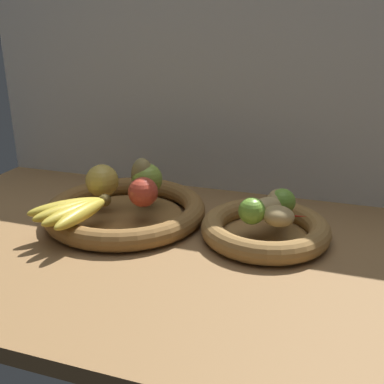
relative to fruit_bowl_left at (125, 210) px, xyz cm
name	(u,v)px	position (x,y,z in cm)	size (l,w,h in cm)	color
ground_plane	(200,239)	(18.89, -1.87, -3.68)	(140.00, 90.00, 3.00)	olive
back_wall	(236,88)	(18.89, 28.13, 25.32)	(140.00, 3.00, 55.00)	silver
fruit_bowl_left	(125,210)	(0.00, 0.00, 0.00)	(37.38, 37.38, 4.72)	brown
fruit_bowl_right	(265,229)	(32.81, 0.00, 0.02)	(27.44, 27.44, 4.72)	olive
apple_red_right	(143,192)	(5.56, -1.93, 5.91)	(6.73, 6.73, 6.73)	#CC422D
apple_green_back	(147,179)	(3.14, 5.91, 6.24)	(7.39, 7.39, 7.39)	#8CAD3D
apple_golden_left	(102,181)	(-6.08, 0.79, 6.42)	(7.76, 7.76, 7.76)	gold
pear_brown	(142,176)	(2.04, 5.75, 6.93)	(5.30, 5.93, 8.77)	olive
banana_bunch_front	(75,210)	(-5.72, -12.07, 4.12)	(14.15, 18.27, 3.16)	gold
potato_large	(266,208)	(32.81, 0.00, 4.86)	(8.17, 4.69, 4.64)	tan
potato_small	(278,216)	(35.77, -2.95, 4.64)	(6.47, 5.70, 4.20)	tan
potato_back	(278,201)	(34.66, 4.06, 5.13)	(7.44, 5.13, 5.17)	tan
lime_near	(252,211)	(30.43, -3.58, 5.32)	(5.56, 5.56, 5.56)	#6B9E33
lime_far	(282,202)	(35.60, 3.58, 5.35)	(5.62, 5.62, 5.62)	#6B9E33
chili_pepper	(276,215)	(34.75, 0.35, 3.40)	(1.72, 1.72, 13.10)	red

